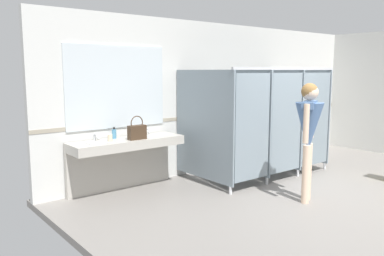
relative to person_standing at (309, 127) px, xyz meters
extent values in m
cube|color=gray|center=(0.69, -0.19, -1.16)|extent=(7.77, 5.64, 0.10)
cube|color=silver|center=(0.69, 2.38, 0.29)|extent=(7.77, 0.12, 2.79)
cube|color=#9E937F|center=(0.69, 2.32, -0.06)|extent=(7.77, 0.01, 0.06)
cube|color=#B2ADA3|center=(-1.82, 2.03, -0.32)|extent=(1.82, 0.55, 0.14)
cube|color=#B2ADA3|center=(-1.82, 2.26, -0.75)|extent=(1.82, 0.08, 0.71)
cube|color=#ADADA8|center=(-2.27, 2.00, -0.30)|extent=(0.42, 0.30, 0.11)
cylinder|color=silver|center=(-2.27, 2.21, -0.20)|extent=(0.04, 0.04, 0.11)
cylinder|color=silver|center=(-2.27, 2.16, -0.15)|extent=(0.03, 0.11, 0.03)
sphere|color=silver|center=(-2.20, 2.22, -0.22)|extent=(0.04, 0.04, 0.04)
cube|color=#ADADA8|center=(-1.36, 2.00, -0.30)|extent=(0.42, 0.30, 0.11)
cylinder|color=silver|center=(-1.36, 2.21, -0.20)|extent=(0.04, 0.04, 0.11)
cylinder|color=silver|center=(-1.36, 2.16, -0.15)|extent=(0.03, 0.11, 0.03)
sphere|color=silver|center=(-1.29, 2.22, -0.22)|extent=(0.04, 0.04, 0.04)
cube|color=silver|center=(-1.82, 2.31, 0.54)|extent=(1.72, 0.02, 1.30)
cube|color=gray|center=(-0.63, 1.59, -0.09)|extent=(0.03, 1.43, 1.80)
cylinder|color=silver|center=(-0.63, 0.93, -1.05)|extent=(0.05, 0.05, 0.12)
cube|color=gray|center=(0.22, 1.59, -0.09)|extent=(0.03, 1.43, 1.80)
cylinder|color=silver|center=(0.22, 0.93, -1.05)|extent=(0.05, 0.05, 0.12)
cube|color=gray|center=(1.07, 1.59, -0.09)|extent=(0.03, 1.43, 1.80)
cylinder|color=silver|center=(1.07, 0.93, -1.05)|extent=(0.05, 0.05, 0.12)
cube|color=gray|center=(1.92, 1.59, -0.09)|extent=(0.03, 1.43, 1.80)
cylinder|color=silver|center=(1.92, 0.93, -1.05)|extent=(0.05, 0.05, 0.12)
cube|color=gray|center=(-0.21, 0.90, -0.09)|extent=(0.77, 0.03, 1.70)
cube|color=gray|center=(0.64, 0.90, -0.09)|extent=(0.77, 0.04, 1.70)
cube|color=gray|center=(1.49, 0.90, -0.09)|extent=(0.77, 0.05, 1.70)
cube|color=#B7BABF|center=(0.64, 0.90, 0.83)|extent=(2.61, 0.04, 0.04)
cylinder|color=beige|center=(0.08, 0.04, -0.68)|extent=(0.11, 0.11, 0.85)
cylinder|color=beige|center=(-0.08, -0.04, -0.68)|extent=(0.11, 0.11, 0.85)
cone|color=#4C6B99|center=(0.00, 0.00, -0.01)|extent=(0.54, 0.54, 0.72)
cube|color=#4C6B99|center=(0.00, 0.00, 0.32)|extent=(0.48, 0.35, 0.10)
cylinder|color=beige|center=(0.23, 0.12, 0.08)|extent=(0.08, 0.08, 0.54)
cylinder|color=beige|center=(-0.23, -0.12, 0.08)|extent=(0.08, 0.08, 0.54)
sphere|color=beige|center=(0.00, 0.00, 0.49)|extent=(0.23, 0.23, 0.23)
sphere|color=olive|center=(0.00, 0.01, 0.51)|extent=(0.24, 0.24, 0.24)
cube|color=#3F2D1E|center=(-1.72, 1.89, -0.14)|extent=(0.29, 0.11, 0.22)
torus|color=#3F2D1E|center=(-1.72, 1.89, 0.01)|extent=(0.22, 0.02, 0.22)
cylinder|color=teal|center=(-1.95, 2.19, -0.18)|extent=(0.07, 0.07, 0.14)
cylinder|color=black|center=(-1.95, 2.19, -0.09)|extent=(0.03, 0.03, 0.04)
cylinder|color=beige|center=(-2.14, 1.97, -0.20)|extent=(0.07, 0.07, 0.11)
camera|label=1|loc=(-4.81, -3.34, 0.79)|focal=37.03mm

